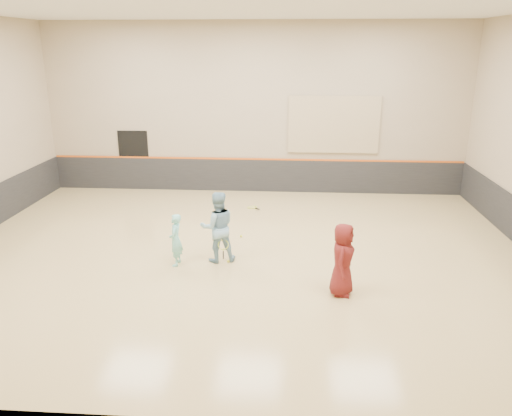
# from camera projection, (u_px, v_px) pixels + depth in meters

# --- Properties ---
(room) EXTENTS (15.04, 12.04, 6.22)m
(room) POSITION_uv_depth(u_px,v_px,m) (238.00, 225.00, 12.64)
(room) COLOR tan
(room) RESTS_ON ground
(wainscot_back) EXTENTS (14.90, 0.04, 1.20)m
(wainscot_back) POSITION_uv_depth(u_px,v_px,m) (255.00, 175.00, 18.37)
(wainscot_back) COLOR #232326
(wainscot_back) RESTS_ON floor
(accent_stripe) EXTENTS (14.90, 0.03, 0.06)m
(accent_stripe) POSITION_uv_depth(u_px,v_px,m) (255.00, 159.00, 18.17)
(accent_stripe) COLOR #D85914
(accent_stripe) RESTS_ON wall_back
(acoustic_panel) EXTENTS (3.20, 0.08, 2.00)m
(acoustic_panel) POSITION_uv_depth(u_px,v_px,m) (334.00, 125.00, 17.58)
(acoustic_panel) COLOR tan
(acoustic_panel) RESTS_ON wall_back
(doorway) EXTENTS (1.10, 0.05, 2.20)m
(doorway) POSITION_uv_depth(u_px,v_px,m) (134.00, 160.00, 18.52)
(doorway) COLOR black
(doorway) RESTS_ON floor
(girl) EXTENTS (0.33, 0.48, 1.31)m
(girl) POSITION_uv_depth(u_px,v_px,m) (176.00, 240.00, 12.11)
(girl) COLOR #80DED7
(girl) RESTS_ON floor
(instructor) EXTENTS (1.02, 0.89, 1.79)m
(instructor) POSITION_uv_depth(u_px,v_px,m) (218.00, 227.00, 12.28)
(instructor) COLOR #82B0C9
(instructor) RESTS_ON floor
(young_man) EXTENTS (0.69, 0.89, 1.61)m
(young_man) POSITION_uv_depth(u_px,v_px,m) (343.00, 259.00, 10.62)
(young_man) COLOR maroon
(young_man) RESTS_ON floor
(held_racket) EXTENTS (0.43, 0.43, 0.45)m
(held_racket) POSITION_uv_depth(u_px,v_px,m) (223.00, 245.00, 12.12)
(held_racket) COLOR #B5C72B
(held_racket) RESTS_ON instructor
(spare_racket) EXTENTS (0.73, 0.73, 0.12)m
(spare_racket) POSITION_uv_depth(u_px,v_px,m) (252.00, 206.00, 16.62)
(spare_racket) COLOR #C6E432
(spare_racket) RESTS_ON floor
(ball_under_racket) EXTENTS (0.07, 0.07, 0.07)m
(ball_under_racket) POSITION_uv_depth(u_px,v_px,m) (228.00, 261.00, 12.41)
(ball_under_racket) COLOR yellow
(ball_under_racket) RESTS_ON floor
(ball_in_hand) EXTENTS (0.07, 0.07, 0.07)m
(ball_in_hand) POSITION_uv_depth(u_px,v_px,m) (347.00, 255.00, 10.49)
(ball_in_hand) COLOR #BAD832
(ball_in_hand) RESTS_ON young_man
(ball_beside_spare) EXTENTS (0.07, 0.07, 0.07)m
(ball_beside_spare) POSITION_uv_depth(u_px,v_px,m) (241.00, 236.00, 14.06)
(ball_beside_spare) COLOR yellow
(ball_beside_spare) RESTS_ON floor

